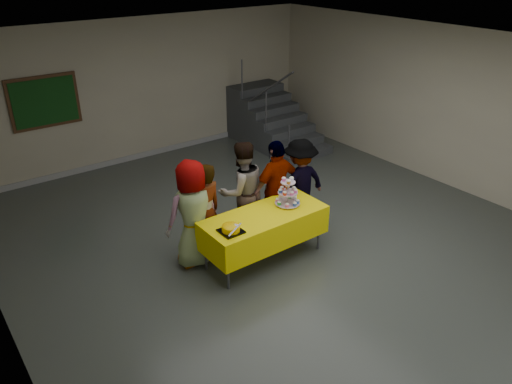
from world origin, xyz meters
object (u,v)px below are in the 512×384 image
(bake_table, at_px, (264,227))
(cupcake_stand, at_px, (288,195))
(schoolchild_a, at_px, (193,214))
(noticeboard, at_px, (44,102))
(schoolchild_c, at_px, (242,191))
(schoolchild_b, at_px, (206,213))
(schoolchild_d, at_px, (277,188))
(schoolchild_e, at_px, (300,183))
(staircase, at_px, (269,121))
(bear_cake, at_px, (231,228))

(bake_table, bearing_deg, cupcake_stand, 3.79)
(schoolchild_a, bearing_deg, noticeboard, -77.86)
(cupcake_stand, relative_size, schoolchild_c, 0.27)
(schoolchild_b, relative_size, schoolchild_d, 0.95)
(bake_table, xyz_separation_m, noticeboard, (-1.58, 4.82, 1.04))
(bake_table, bearing_deg, schoolchild_c, 80.35)
(schoolchild_e, relative_size, staircase, 0.63)
(cupcake_stand, xyz_separation_m, bear_cake, (-1.13, -0.15, -0.11))
(bake_table, xyz_separation_m, schoolchild_d, (0.65, 0.51, 0.25))
(bake_table, height_order, schoolchild_e, schoolchild_e)
(schoolchild_e, bearing_deg, staircase, -119.04)
(bake_table, xyz_separation_m, cupcake_stand, (0.46, 0.03, 0.38))
(bear_cake, relative_size, noticeboard, 0.28)
(schoolchild_b, height_order, schoolchild_c, schoolchild_c)
(schoolchild_c, height_order, noticeboard, noticeboard)
(cupcake_stand, bearing_deg, schoolchild_b, 154.62)
(schoolchild_b, distance_m, noticeboard, 4.43)
(schoolchild_a, relative_size, staircase, 0.68)
(schoolchild_a, height_order, schoolchild_d, schoolchild_a)
(cupcake_stand, relative_size, schoolchild_e, 0.29)
(schoolchild_d, height_order, staircase, staircase)
(bake_table, relative_size, cupcake_stand, 4.22)
(bake_table, relative_size, schoolchild_d, 1.17)
(noticeboard, bearing_deg, schoolchild_a, -80.51)
(schoolchild_d, height_order, schoolchild_e, schoolchild_d)
(schoolchild_e, bearing_deg, schoolchild_d, 1.25)
(cupcake_stand, distance_m, noticeboard, 5.24)
(bake_table, height_order, schoolchild_d, schoolchild_d)
(schoolchild_d, bearing_deg, bake_table, 35.76)
(schoolchild_b, distance_m, schoolchild_e, 1.78)
(bear_cake, relative_size, schoolchild_d, 0.22)
(schoolchild_e, relative_size, noticeboard, 1.17)
(schoolchild_d, distance_m, schoolchild_e, 0.48)
(bear_cake, xyz_separation_m, schoolchild_d, (1.31, 0.64, -0.03))
(schoolchild_a, distance_m, schoolchild_e, 1.99)
(schoolchild_c, bearing_deg, schoolchild_e, 173.90)
(schoolchild_c, bearing_deg, bake_table, 87.58)
(schoolchild_c, relative_size, schoolchild_d, 1.02)
(bake_table, relative_size, schoolchild_a, 1.15)
(schoolchild_c, xyz_separation_m, schoolchild_e, (1.00, -0.24, -0.06))
(schoolchild_b, bearing_deg, staircase, -147.95)
(bake_table, distance_m, staircase, 5.12)
(schoolchild_e, distance_m, staircase, 4.07)
(bake_table, height_order, bear_cake, bear_cake)
(schoolchild_c, distance_m, noticeboard, 4.48)
(bake_table, xyz_separation_m, schoolchild_c, (0.13, 0.74, 0.26))
(cupcake_stand, bearing_deg, schoolchild_c, 115.35)
(bear_cake, distance_m, schoolchild_b, 0.68)
(bake_table, bearing_deg, bear_cake, -169.57)
(bear_cake, height_order, schoolchild_b, schoolchild_b)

